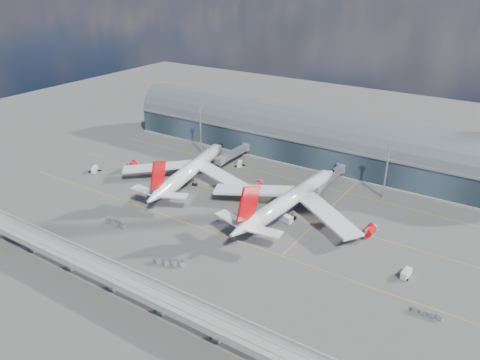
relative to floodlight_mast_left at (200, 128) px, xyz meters
The scene contains 19 objects.
ground 75.57m from the floodlight_mast_left, 47.73° to the right, with size 500.00×500.00×0.00m, color #474744.
taxi_lines 61.38m from the floodlight_mast_left, 33.34° to the right, with size 200.00×80.12×0.01m.
terminal 55.08m from the floodlight_mast_left, 24.69° to the left, with size 200.00×30.00×28.00m.
guideway 121.12m from the floodlight_mast_left, 65.56° to the right, with size 220.00×8.50×7.20m.
floodlight_mast_left is the anchor object (origin of this frame).
floodlight_mast_right 100.00m from the floodlight_mast_left, ahead, with size 3.00×0.70×25.70m.
airliner_left 40.97m from the floodlight_mast_left, 59.94° to the right, with size 68.47×72.10×22.09m.
airliner_right 81.78m from the floodlight_mast_left, 26.59° to the right, with size 71.27×74.51×23.63m.
jet_bridge_left 24.78m from the floodlight_mast_left, ahead, with size 4.40×28.00×7.25m.
jet_bridge_right 77.05m from the floodlight_mast_left, ahead, with size 4.40×32.00×7.25m.
service_truck_0 58.49m from the floodlight_mast_left, 118.72° to the right, with size 5.26×6.08×2.53m.
service_truck_1 79.49m from the floodlight_mast_left, 39.96° to the right, with size 6.04×4.72×3.18m.
service_truck_2 85.86m from the floodlight_mast_left, 30.11° to the right, with size 8.87×4.40×3.09m.
service_truck_3 136.17m from the floodlight_mast_left, 23.27° to the right, with size 2.59×5.47×2.56m.
service_truck_4 59.63m from the floodlight_mast_left, 32.25° to the right, with size 4.71×6.31×3.33m.
service_truck_5 31.64m from the floodlight_mast_left, 10.61° to the right, with size 4.12×5.78×2.61m.
cargo_train_0 85.15m from the floodlight_mast_left, 75.72° to the right, with size 10.28×1.96×1.71m.
cargo_train_1 106.71m from the floodlight_mast_left, 58.34° to the right, with size 11.04×5.60×1.86m.
cargo_train_2 152.05m from the floodlight_mast_left, 27.07° to the right, with size 8.86×2.17×1.46m.
Camera 1 is at (98.06, -132.86, 91.46)m, focal length 35.00 mm.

